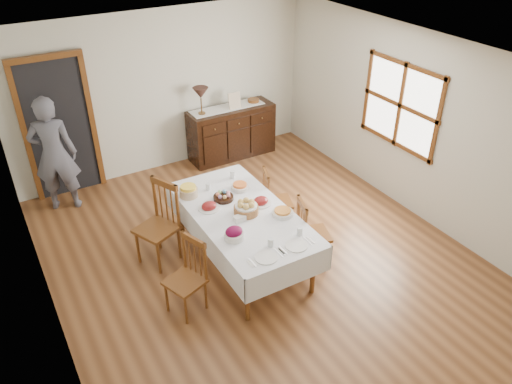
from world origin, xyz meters
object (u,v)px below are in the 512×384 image
chair_right_far (274,199)px  dining_table (242,218)px  chair_left_far (159,223)px  person (53,151)px  chair_right_near (310,232)px  sideboard (232,132)px  table_lamp (201,94)px  chair_left_near (188,276)px

chair_right_far → dining_table: bearing=140.1°
dining_table → chair_left_far: (-0.86, 0.58, -0.11)m
person → dining_table: bearing=143.1°
dining_table → chair_right_near: size_ratio=2.39×
sideboard → chair_right_far: bearing=-103.1°
chair_left_far → person: size_ratio=0.59×
table_lamp → dining_table: bearing=-105.4°
dining_table → sideboard: 2.95m
chair_left_near → chair_right_far: (1.68, 0.86, -0.01)m
sideboard → person: 2.99m
chair_right_far → person: (-2.43, 2.04, 0.48)m
person → chair_right_near: bearing=148.7°
chair_left_far → chair_right_far: chair_left_far is taller
chair_right_far → sideboard: size_ratio=0.60×
chair_right_near → person: size_ratio=0.49×
chair_left_near → person: size_ratio=0.50×
chair_right_far → chair_left_near: bearing=137.3°
chair_left_near → chair_right_far: bearing=97.2°
person → table_lamp: bearing=-156.5°
chair_right_near → person: person is taller
chair_right_near → table_lamp: table_lamp is taller
chair_left_near → dining_table: bearing=94.8°
dining_table → chair_right_near: chair_right_near is taller
person → chair_left_far: bearing=132.3°
chair_left_far → chair_right_near: chair_left_far is taller
chair_left_far → chair_right_near: size_ratio=1.19×
chair_right_near → table_lamp: (0.00, 3.10, 0.79)m
chair_left_far → person: person is taller
sideboard → chair_right_near: bearing=-99.9°
chair_left_near → sideboard: (2.19, 3.08, -0.01)m
dining_table → table_lamp: (0.73, 2.66, 0.60)m
chair_left_far → chair_right_near: bearing=33.6°
chair_right_near → sideboard: chair_right_near is taller
table_lamp → chair_right_far: bearing=-89.4°
chair_right_near → person: (-2.41, 2.92, 0.47)m
sideboard → person: size_ratio=0.81×
chair_left_near → sideboard: bearing=124.6°
chair_right_far → table_lamp: table_lamp is taller
chair_right_far → person: size_ratio=0.48×
dining_table → chair_right_near: bearing=-30.3°
dining_table → person: person is taller
chair_left_far → dining_table: bearing=32.2°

